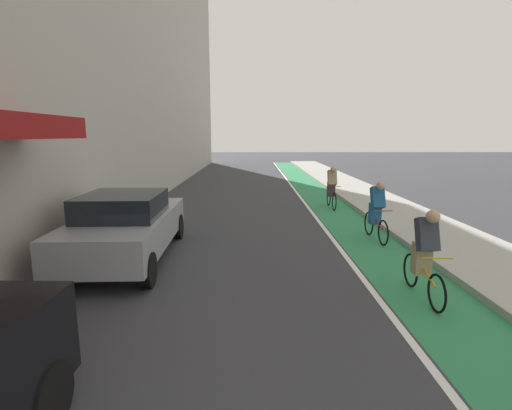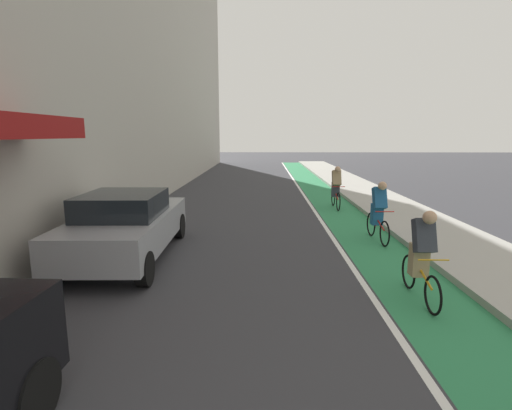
{
  "view_description": "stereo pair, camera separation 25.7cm",
  "coord_description": "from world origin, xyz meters",
  "px_view_note": "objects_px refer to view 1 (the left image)",
  "views": [
    {
      "loc": [
        0.01,
        1.6,
        2.78
      ],
      "look_at": [
        0.09,
        10.75,
        1.1
      ],
      "focal_mm": 26.84,
      "sensor_mm": 36.0,
      "label": 1
    },
    {
      "loc": [
        0.26,
        1.6,
        2.78
      ],
      "look_at": [
        0.09,
        10.75,
        1.1
      ],
      "focal_mm": 26.84,
      "sensor_mm": 36.0,
      "label": 2
    }
  ],
  "objects_px": {
    "cyclist_trailing": "(376,210)",
    "cyclist_far": "(332,186)",
    "cyclist_mid": "(425,253)",
    "parked_sedan_silver": "(126,225)"
  },
  "relations": [
    {
      "from": "cyclist_trailing",
      "to": "cyclist_far",
      "type": "xyz_separation_m",
      "value": [
        -0.26,
        4.6,
        0.04
      ]
    },
    {
      "from": "cyclist_trailing",
      "to": "cyclist_far",
      "type": "height_order",
      "value": "cyclist_far"
    },
    {
      "from": "cyclist_mid",
      "to": "cyclist_trailing",
      "type": "distance_m",
      "value": 3.75
    },
    {
      "from": "cyclist_mid",
      "to": "cyclist_trailing",
      "type": "xyz_separation_m",
      "value": [
        0.37,
        3.73,
        0.0
      ]
    },
    {
      "from": "cyclist_trailing",
      "to": "cyclist_mid",
      "type": "bearing_deg",
      "value": -95.72
    },
    {
      "from": "cyclist_far",
      "to": "cyclist_trailing",
      "type": "bearing_deg",
      "value": -86.81
    },
    {
      "from": "cyclist_trailing",
      "to": "parked_sedan_silver",
      "type": "bearing_deg",
      "value": -165.49
    },
    {
      "from": "parked_sedan_silver",
      "to": "cyclist_trailing",
      "type": "distance_m",
      "value": 6.33
    },
    {
      "from": "parked_sedan_silver",
      "to": "cyclist_far",
      "type": "relative_size",
      "value": 2.62
    },
    {
      "from": "cyclist_far",
      "to": "cyclist_mid",
      "type": "bearing_deg",
      "value": -90.81
    }
  ]
}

